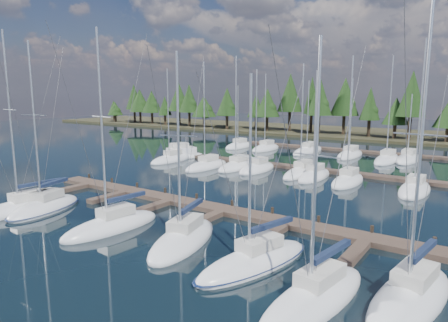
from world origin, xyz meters
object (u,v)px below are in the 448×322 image
Objects in this scene: front_sailboat_6 at (411,296)px; front_sailboat_2 at (112,225)px; main_dock at (221,212)px; front_sailboat_1 at (45,207)px; front_sailboat_3 at (183,239)px; front_sailboat_4 at (255,261)px; motor_yacht_left at (181,155)px; front_sailboat_5 at (315,297)px; front_sailboat_0 at (24,208)px.

front_sailboat_2 is at bearing -176.22° from front_sailboat_6.
front_sailboat_2 is at bearing -121.21° from main_dock.
front_sailboat_3 is (15.07, 1.02, -0.01)m from front_sailboat_1.
front_sailboat_4 is at bearing -174.51° from front_sailboat_6.
front_sailboat_5 is at bearing -40.95° from motor_yacht_left.
motor_yacht_left is at bearing 104.17° from front_sailboat_0.
front_sailboat_6 is (8.50, 0.82, 0.02)m from front_sailboat_4.
front_sailboat_0 reaches higher than front_sailboat_1.
front_sailboat_3 reaches higher than front_sailboat_5.
front_sailboat_2 is at bearing 7.27° from front_sailboat_0.
front_sailboat_1 is at bearing -178.15° from front_sailboat_4.
motor_yacht_left is (-8.74, 28.48, 0.16)m from front_sailboat_1.
front_sailboat_2 is at bearing -177.41° from front_sailboat_4.
front_sailboat_1 is at bearing -179.19° from front_sailboat_2.
front_sailboat_0 reaches higher than front_sailboat_6.
front_sailboat_4 is at bearing 156.80° from front_sailboat_5.
front_sailboat_4 is (22.21, 1.83, -0.03)m from front_sailboat_0.
front_sailboat_0 is at bearing 179.66° from front_sailboat_5.
front_sailboat_3 is at bearing -178.11° from front_sailboat_6.
front_sailboat_0 is 22.29m from front_sailboat_4.
front_sailboat_0 is at bearing -137.39° from front_sailboat_1.
front_sailboat_0 reaches higher than front_sailboat_5.
front_sailboat_0 is 10.10m from front_sailboat_2.
front_sailboat_0 is at bearing -172.73° from front_sailboat_2.
front_sailboat_4 is at bearing -3.33° from front_sailboat_3.
front_sailboat_3 is at bearing 8.07° from front_sailboat_2.
front_sailboat_4 is 8.54m from front_sailboat_6.
front_sailboat_0 reaches higher than front_sailboat_4.
front_sailboat_6 is (14.38, 0.47, 0.01)m from front_sailboat_3.
main_dock is 2.83× the size of front_sailboat_2.
front_sailboat_1 is at bearing -177.10° from front_sailboat_6.
front_sailboat_4 is (7.50, -7.21, 0.07)m from main_dock.
front_sailboat_6 is 46.77m from motor_yacht_left.
main_dock is at bearing 30.35° from front_sailboat_1.
front_sailboat_6 is at bearing -21.78° from main_dock.
front_sailboat_6 is (3.86, 2.80, 0.01)m from front_sailboat_5.
front_sailboat_3 is at bearing 3.87° from front_sailboat_1.
front_sailboat_1 is at bearing 177.07° from front_sailboat_5.
front_sailboat_3 is at bearing 176.67° from front_sailboat_4.
front_sailboat_0 is at bearing -172.42° from front_sailboat_3.
front_sailboat_6 reaches higher than front_sailboat_4.
front_sailboat_6 reaches higher than motor_yacht_left.
front_sailboat_1 is 15.11m from front_sailboat_3.
front_sailboat_0 is 1.18× the size of front_sailboat_3.
front_sailboat_1 reaches higher than front_sailboat_3.
front_sailboat_6 is (30.71, 2.64, -0.01)m from front_sailboat_0.
front_sailboat_3 is at bearing -49.08° from motor_yacht_left.
front_sailboat_0 is 26.84m from front_sailboat_5.
front_sailboat_4 is 0.90× the size of front_sailboat_5.
front_sailboat_6 reaches higher than main_dock.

